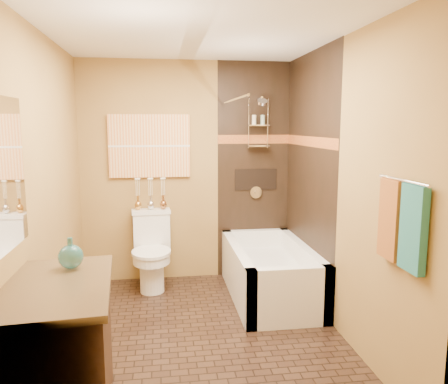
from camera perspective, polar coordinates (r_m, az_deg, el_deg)
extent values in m
plane|color=black|center=(3.93, -3.14, -18.22)|extent=(3.00, 3.00, 0.00)
cube|color=#9F7C3D|center=(3.65, -22.44, -0.32)|extent=(0.02, 3.00, 2.50)
cube|color=#9F7C3D|center=(3.84, 14.83, 0.48)|extent=(0.02, 3.00, 2.50)
cube|color=#9F7C3D|center=(5.03, -4.80, 2.63)|extent=(2.40, 0.02, 2.50)
cube|color=#9F7C3D|center=(2.09, 0.33, -6.05)|extent=(2.40, 0.02, 2.50)
plane|color=silver|center=(3.58, -3.49, 20.29)|extent=(3.00, 3.00, 0.00)
cube|color=black|center=(5.12, 3.90, 2.75)|extent=(0.85, 0.01, 2.50)
cube|color=black|center=(4.53, 10.99, 1.83)|extent=(0.01, 1.50, 2.50)
cube|color=maroon|center=(5.09, 3.97, 6.89)|extent=(0.85, 0.01, 0.10)
cube|color=maroon|center=(4.50, 11.01, 6.51)|extent=(0.01, 1.50, 0.10)
cube|color=black|center=(5.14, 4.17, 1.64)|extent=(0.50, 0.01, 0.25)
cylinder|color=silver|center=(4.98, 4.63, 12.14)|extent=(0.02, 0.26, 0.02)
cylinder|color=silver|center=(4.83, 5.03, 11.65)|extent=(0.11, 0.11, 0.09)
cylinder|color=silver|center=(5.14, 4.20, -0.04)|extent=(0.14, 0.02, 0.14)
cylinder|color=silver|center=(4.31, 1.13, 11.90)|extent=(0.03, 1.55, 0.03)
cylinder|color=silver|center=(2.86, 22.28, 1.42)|extent=(0.02, 0.55, 0.02)
cube|color=#21706A|center=(2.80, 23.49, -4.41)|extent=(0.05, 0.22, 0.52)
cube|color=brown|center=(3.02, 20.91, -3.35)|extent=(0.05, 0.22, 0.52)
cube|color=orange|center=(4.98, -9.70, 5.94)|extent=(0.90, 0.04, 0.70)
cube|color=white|center=(4.01, 8.56, -13.47)|extent=(0.80, 0.10, 0.55)
cube|color=white|center=(5.28, 4.14, -7.86)|extent=(0.80, 0.10, 0.55)
cube|color=white|center=(4.57, 1.70, -10.54)|extent=(0.10, 1.50, 0.55)
cube|color=white|center=(4.73, 10.20, -9.98)|extent=(0.10, 1.50, 0.55)
cube|color=white|center=(4.67, 6.01, -11.44)|extent=(0.64, 1.34, 0.35)
cube|color=white|center=(5.03, -9.45, -5.03)|extent=(0.42, 0.21, 0.40)
cube|color=white|center=(4.98, -9.51, -2.52)|extent=(0.44, 0.24, 0.04)
cylinder|color=white|center=(4.83, -9.40, -10.47)|extent=(0.26, 0.26, 0.40)
cylinder|color=white|center=(4.78, -9.45, -8.42)|extent=(0.39, 0.39, 0.11)
cylinder|color=white|center=(4.76, -9.47, -7.74)|extent=(0.42, 0.42, 0.03)
cube|color=black|center=(2.91, -20.88, -19.76)|extent=(0.66, 0.99, 0.84)
cube|color=black|center=(2.73, -21.19, -11.53)|extent=(0.69, 1.05, 0.04)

